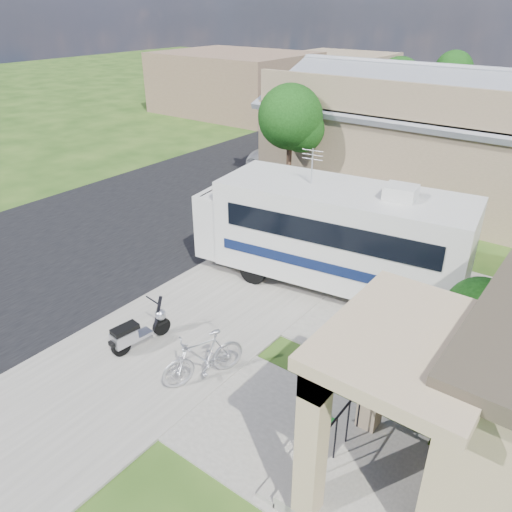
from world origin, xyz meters
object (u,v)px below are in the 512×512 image
Objects in this scene: bicycle at (203,359)px; garden_hose at (332,431)px; motorhome at (331,232)px; pickup_truck at (299,152)px; van at (358,121)px; scooter at (137,332)px; shrub at (477,345)px.

garden_hose is (2.92, 0.29, -0.46)m from bicycle.
pickup_truck is (-6.55, 8.73, -0.84)m from motorhome.
pickup_truck is 7.08m from van.
scooter is 14.69m from pickup_truck.
garden_hose is at bearing 12.28° from scooter.
garden_hose is at bearing 28.74° from bicycle.
pickup_truck is at bearing 119.02° from motorhome.
pickup_truck is at bearing 124.70° from garden_hose.
garden_hose is (4.87, 0.40, -0.37)m from scooter.
van is at bearing 131.46° from bicycle.
garden_hose is (-1.70, -2.28, -1.37)m from shrub.
van is at bearing 110.99° from scooter.
scooter is at bearing -118.91° from motorhome.
scooter is 21.63m from van.
garden_hose is at bearing -67.41° from motorhome.
scooter is (-2.02, -5.25, -1.15)m from motorhome.
motorhome is at bearing 124.79° from pickup_truck.
scooter is at bearing -153.71° from bicycle.
motorhome is 5.83m from garden_hose.
bicycle is 0.33× the size of pickup_truck.
motorhome is at bearing 120.45° from garden_hose.
shrub is 5.36m from bicycle.
shrub is at bearing 132.39° from pickup_truck.
shrub is 0.51× the size of pickup_truck.
pickup_truck reaches higher than bicycle.
motorhome is 4.80× the size of scooter.
motorhome is 10.94m from pickup_truck.
pickup_truck reaches higher than garden_hose.
bicycle is 2.97m from garden_hose.
shrub reaches higher than pickup_truck.
pickup_truck is 0.85× the size of van.
motorhome reaches higher than van.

